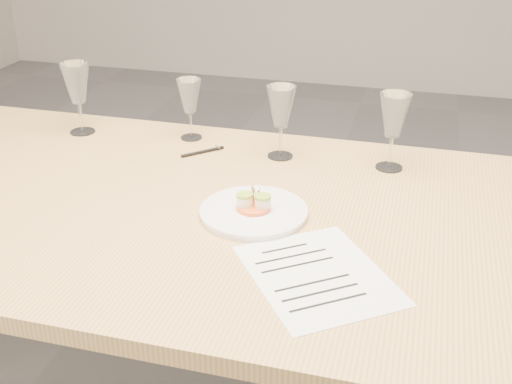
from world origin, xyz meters
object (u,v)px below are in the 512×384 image
(dinner_plate, at_px, (254,211))
(wine_glass_1, at_px, (189,98))
(wine_glass_2, at_px, (281,108))
(ballpoint_pen, at_px, (203,152))
(recipe_sheet, at_px, (318,275))
(wine_glass_0, at_px, (77,85))
(wine_glass_3, at_px, (394,117))
(dining_table, at_px, (222,232))

(dinner_plate, distance_m, wine_glass_1, 0.53)
(wine_glass_2, bearing_deg, ballpoint_pen, -171.08)
(wine_glass_2, bearing_deg, recipe_sheet, -69.48)
(wine_glass_0, height_order, wine_glass_3, wine_glass_0)
(recipe_sheet, height_order, wine_glass_2, wine_glass_2)
(wine_glass_3, bearing_deg, wine_glass_2, -179.73)
(recipe_sheet, height_order, ballpoint_pen, ballpoint_pen)
(dinner_plate, bearing_deg, wine_glass_0, 149.97)
(dinner_plate, height_order, wine_glass_3, wine_glass_3)
(dinner_plate, distance_m, wine_glass_0, 0.75)
(wine_glass_0, xyz_separation_m, wine_glass_2, (0.62, -0.02, -0.01))
(recipe_sheet, bearing_deg, wine_glass_2, 74.07)
(dinner_plate, bearing_deg, wine_glass_3, 51.60)
(dinner_plate, bearing_deg, dining_table, 166.95)
(wine_glass_2, bearing_deg, dining_table, -101.03)
(dining_table, xyz_separation_m, recipe_sheet, (0.27, -0.22, 0.07))
(dinner_plate, height_order, recipe_sheet, dinner_plate)
(wine_glass_2, bearing_deg, wine_glass_3, 0.27)
(wine_glass_1, height_order, wine_glass_3, wine_glass_3)
(recipe_sheet, bearing_deg, dinner_plate, 95.97)
(recipe_sheet, distance_m, wine_glass_2, 0.61)
(wine_glass_3, bearing_deg, wine_glass_1, 173.71)
(recipe_sheet, xyz_separation_m, wine_glass_2, (-0.21, 0.55, 0.14))
(dining_table, bearing_deg, dinner_plate, -13.05)
(ballpoint_pen, distance_m, wine_glass_1, 0.17)
(dinner_plate, relative_size, wine_glass_3, 1.21)
(ballpoint_pen, height_order, wine_glass_1, wine_glass_1)
(wine_glass_0, xyz_separation_m, wine_glass_3, (0.92, -0.02, -0.01))
(wine_glass_2, bearing_deg, wine_glass_0, 177.86)
(dining_table, relative_size, dinner_plate, 9.67)
(wine_glass_3, bearing_deg, dining_table, -137.62)
(wine_glass_0, relative_size, wine_glass_3, 1.04)
(wine_glass_1, bearing_deg, wine_glass_2, -12.92)
(dinner_plate, relative_size, ballpoint_pen, 2.50)
(dining_table, height_order, ballpoint_pen, ballpoint_pen)
(wine_glass_1, bearing_deg, dining_table, -60.54)
(dining_table, xyz_separation_m, ballpoint_pen, (-0.15, 0.29, 0.07))
(wine_glass_1, height_order, wine_glass_2, wine_glass_2)
(wine_glass_1, bearing_deg, wine_glass_3, -6.29)
(dinner_plate, relative_size, wine_glass_0, 1.17)
(dinner_plate, bearing_deg, recipe_sheet, -47.58)
(dining_table, xyz_separation_m, wine_glass_1, (-0.22, 0.39, 0.19))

